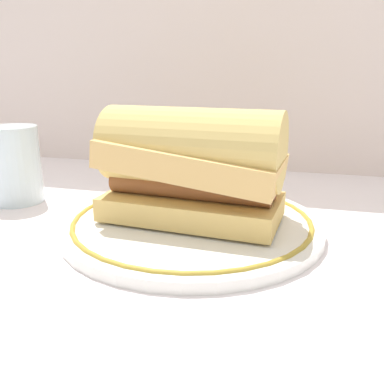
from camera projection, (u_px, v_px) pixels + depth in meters
ground_plane at (158, 238)px, 0.46m from camera, size 1.50×1.50×0.00m
plate at (192, 223)px, 0.48m from camera, size 0.30×0.30×0.01m
sausage_sandwich at (192, 164)px, 0.46m from camera, size 0.21×0.12×0.12m
drinking_glass at (15, 170)px, 0.57m from camera, size 0.07×0.07×0.11m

